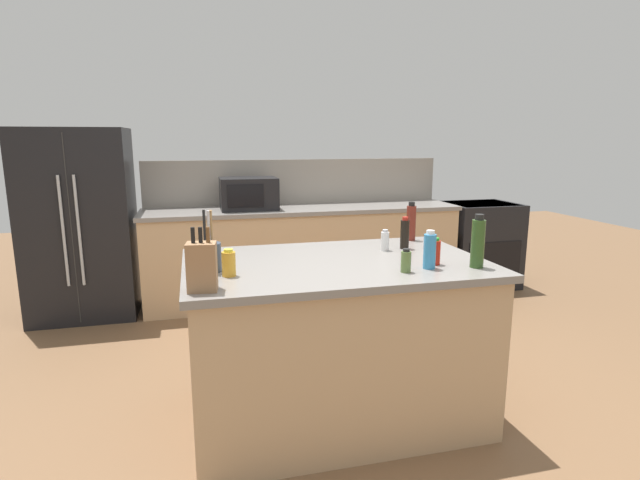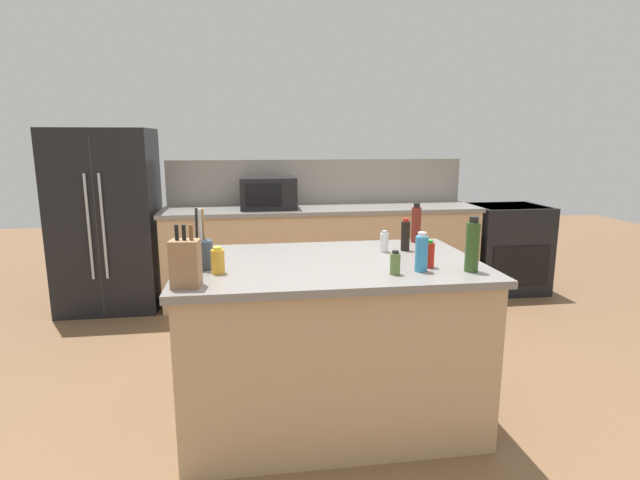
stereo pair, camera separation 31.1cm
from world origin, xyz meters
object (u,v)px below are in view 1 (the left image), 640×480
at_px(microwave, 249,194).
at_px(soy_sauce_bottle, 405,234).
at_px(spice_jar_oregano, 406,261).
at_px(olive_oil_bottle, 478,243).
at_px(refrigerator, 81,224).
at_px(dish_soap_bottle, 430,251).
at_px(utensil_crock, 209,256).
at_px(range_oven, 479,244).
at_px(salt_shaker, 385,241).
at_px(hot_sauce_bottle, 435,252).
at_px(knife_block, 202,266).
at_px(vinegar_bottle, 411,222).
at_px(honey_jar, 229,263).

height_order(microwave, soy_sauce_bottle, microwave).
bearing_deg(spice_jar_oregano, olive_oil_bottle, -0.12).
bearing_deg(refrigerator, dish_soap_bottle, -49.11).
xyz_separation_m(utensil_crock, dish_soap_bottle, (1.12, -0.22, 0.01)).
xyz_separation_m(range_oven, spice_jar_oregano, (-2.00, -2.52, 0.53)).
bearing_deg(salt_shaker, utensil_crock, -167.00).
bearing_deg(refrigerator, hot_sauce_bottle, -47.42).
relative_size(soy_sauce_bottle, dish_soap_bottle, 0.97).
xyz_separation_m(microwave, knife_block, (-0.49, -2.59, -0.04)).
height_order(refrigerator, olive_oil_bottle, refrigerator).
height_order(dish_soap_bottle, hot_sauce_bottle, dish_soap_bottle).
height_order(soy_sauce_bottle, hot_sauce_bottle, soy_sauce_bottle).
height_order(utensil_crock, olive_oil_bottle, utensil_crock).
bearing_deg(vinegar_bottle, honey_jar, -154.13).
bearing_deg(spice_jar_oregano, utensil_crock, 165.16).
bearing_deg(soy_sauce_bottle, range_oven, 48.26).
relative_size(utensil_crock, soy_sauce_bottle, 1.61).
bearing_deg(knife_block, range_oven, 47.57).
distance_m(olive_oil_bottle, hot_sauce_bottle, 0.23).
xyz_separation_m(knife_block, spice_jar_oregano, (1.01, 0.07, -0.06)).
bearing_deg(range_oven, dish_soap_bottle, -126.78).
relative_size(honey_jar, spice_jar_oregano, 1.12).
height_order(microwave, utensil_crock, utensil_crock).
xyz_separation_m(hot_sauce_bottle, vinegar_bottle, (0.15, 0.64, 0.05)).
bearing_deg(range_oven, knife_block, -139.38).
bearing_deg(spice_jar_oregano, hot_sauce_bottle, 26.65).
distance_m(olive_oil_bottle, vinegar_bottle, 0.76).
height_order(range_oven, olive_oil_bottle, olive_oil_bottle).
relative_size(honey_jar, hot_sauce_bottle, 0.93).
xyz_separation_m(knife_block, hot_sauce_bottle, (1.23, 0.18, -0.04)).
bearing_deg(knife_block, olive_oil_bottle, 9.69).
xyz_separation_m(range_oven, vinegar_bottle, (-1.63, -1.76, 0.59)).
xyz_separation_m(refrigerator, soy_sauce_bottle, (2.26, -2.05, 0.18)).
distance_m(microwave, olive_oil_bottle, 2.68).
bearing_deg(microwave, hot_sauce_bottle, -72.91).
relative_size(refrigerator, utensil_crock, 5.32).
xyz_separation_m(utensil_crock, olive_oil_bottle, (1.38, -0.26, 0.05)).
relative_size(refrigerator, vinegar_bottle, 6.58).
distance_m(microwave, dish_soap_bottle, 2.57).
height_order(spice_jar_oregano, salt_shaker, salt_shaker).
bearing_deg(refrigerator, microwave, -1.94).
height_order(knife_block, salt_shaker, knife_block).
bearing_deg(knife_block, vinegar_bottle, 37.75).
height_order(honey_jar, soy_sauce_bottle, soy_sauce_bottle).
height_order(spice_jar_oregano, dish_soap_bottle, dish_soap_bottle).
bearing_deg(utensil_crock, salt_shaker, 13.00).
distance_m(range_oven, utensil_crock, 3.78).
xyz_separation_m(spice_jar_oregano, hot_sauce_bottle, (0.22, 0.11, 0.01)).
relative_size(utensil_crock, olive_oil_bottle, 1.12).
bearing_deg(dish_soap_bottle, knife_block, -174.68).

